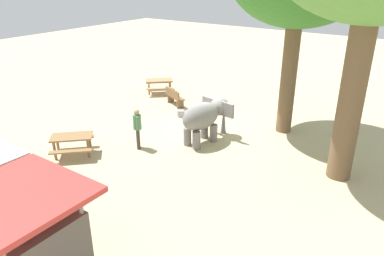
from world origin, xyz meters
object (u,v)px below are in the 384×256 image
picnic_table_near (72,141)px  wooden_bench (174,97)px  person_handler (137,126)px  feed_bucket (181,114)px  market_stall_red (26,252)px  picnic_table_far (159,83)px  elephant (205,116)px

picnic_table_near → wooden_bench: bearing=-132.4°
person_handler → feed_bucket: (0.64, -3.69, -0.79)m
market_stall_red → feed_bucket: size_ratio=7.00×
picnic_table_far → market_stall_red: 14.36m
elephant → picnic_table_far: (5.65, -3.97, -0.50)m
picnic_table_near → market_stall_red: bearing=89.8°
feed_bucket → picnic_table_near: bearing=79.6°
wooden_bench → market_stall_red: market_stall_red is taller
person_handler → wooden_bench: bearing=65.7°
picnic_table_far → person_handler: bearing=80.7°
elephant → picnic_table_far: bearing=65.1°
wooden_bench → feed_bucket: bearing=-17.0°
elephant → picnic_table_far: 6.93m
picnic_table_near → market_stall_red: 6.68m
wooden_bench → feed_bucket: 1.69m
elephant → wooden_bench: 4.63m
picnic_table_near → picnic_table_far: same height
market_stall_red → feed_bucket: (3.62, -10.29, -0.98)m
wooden_bench → elephant: bearing=-12.0°
person_handler → picnic_table_far: person_handler is taller
wooden_bench → picnic_table_far: (1.99, -1.21, 0.12)m
picnic_table_near → feed_bucket: picnic_table_near is taller
elephant → person_handler: (1.79, 2.04, -0.14)m
wooden_bench → picnic_table_far: 2.33m
elephant → person_handler: elephant is taller
elephant → wooden_bench: elephant is taller
wooden_bench → feed_bucket: size_ratio=3.99×
wooden_bench → picnic_table_near: 6.63m
person_handler → picnic_table_far: size_ratio=0.77×
feed_bucket → market_stall_red: bearing=109.4°
picnic_table_far → market_stall_red: bearing=76.4°
person_handler → feed_bucket: person_handler is taller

